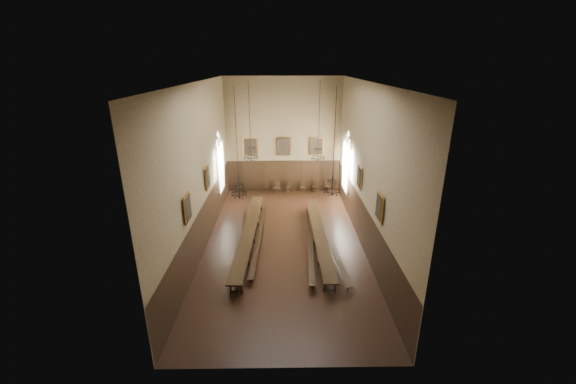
{
  "coord_description": "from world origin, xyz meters",
  "views": [
    {
      "loc": [
        -0.03,
        -18.34,
        9.94
      ],
      "look_at": [
        0.26,
        1.5,
        2.62
      ],
      "focal_mm": 22.0,
      "sensor_mm": 36.0,
      "label": 1
    }
  ],
  "objects_px": {
    "chair_2": "(266,189)",
    "chandelier_back_left": "(251,152)",
    "table_left": "(249,237)",
    "table_right": "(319,239)",
    "chair_3": "(277,189)",
    "chandelier_back_right": "(318,152)",
    "chandelier_front_left": "(239,186)",
    "bench_right_inner": "(310,237)",
    "bench_right_outer": "(328,237)",
    "chair_0": "(240,189)",
    "bench_left_outer": "(240,238)",
    "bench_left_inner": "(259,237)",
    "chair_5": "(303,189)",
    "chair_6": "(315,189)",
    "chair_4": "(289,189)",
    "chair_7": "(327,188)",
    "chandelier_front_right": "(332,183)"
  },
  "relations": [
    {
      "from": "chair_6",
      "to": "chandelier_back_left",
      "type": "xyz_separation_m",
      "value": [
        -4.47,
        -6.48,
        4.67
      ]
    },
    {
      "from": "bench_left_outer",
      "to": "chair_2",
      "type": "distance_m",
      "value": 8.57
    },
    {
      "from": "chandelier_front_left",
      "to": "chair_2",
      "type": "bearing_deg",
      "value": 85.81
    },
    {
      "from": "chair_6",
      "to": "chair_7",
      "type": "bearing_deg",
      "value": 14.28
    },
    {
      "from": "chair_5",
      "to": "chair_3",
      "type": "bearing_deg",
      "value": 176.95
    },
    {
      "from": "chair_4",
      "to": "table_right",
      "type": "bearing_deg",
      "value": -63.45
    },
    {
      "from": "bench_left_outer",
      "to": "bench_left_inner",
      "type": "distance_m",
      "value": 1.13
    },
    {
      "from": "chair_2",
      "to": "chandelier_front_left",
      "type": "height_order",
      "value": "chandelier_front_left"
    },
    {
      "from": "chair_0",
      "to": "bench_right_outer",
      "type": "bearing_deg",
      "value": -71.35
    },
    {
      "from": "chair_0",
      "to": "table_right",
      "type": "bearing_deg",
      "value": -75.28
    },
    {
      "from": "chair_4",
      "to": "chandelier_back_left",
      "type": "height_order",
      "value": "chandelier_back_left"
    },
    {
      "from": "chair_6",
      "to": "chair_7",
      "type": "relative_size",
      "value": 0.94
    },
    {
      "from": "chandelier_front_left",
      "to": "chair_6",
      "type": "bearing_deg",
      "value": 66.24
    },
    {
      "from": "chandelier_back_right",
      "to": "table_left",
      "type": "bearing_deg",
      "value": -149.4
    },
    {
      "from": "bench_right_outer",
      "to": "chandelier_front_left",
      "type": "bearing_deg",
      "value": -154.36
    },
    {
      "from": "bench_left_outer",
      "to": "bench_right_inner",
      "type": "relative_size",
      "value": 0.92
    },
    {
      "from": "chair_0",
      "to": "chandelier_front_left",
      "type": "distance_m",
      "value": 11.51
    },
    {
      "from": "chandelier_back_right",
      "to": "chandelier_back_left",
      "type": "bearing_deg",
      "value": -175.44
    },
    {
      "from": "bench_right_inner",
      "to": "chair_2",
      "type": "xyz_separation_m",
      "value": [
        -2.93,
        8.45,
        0.01
      ]
    },
    {
      "from": "chandelier_back_right",
      "to": "chandelier_front_left",
      "type": "bearing_deg",
      "value": -133.11
    },
    {
      "from": "chandelier_front_left",
      "to": "table_right",
      "type": "bearing_deg",
      "value": 24.39
    },
    {
      "from": "chair_0",
      "to": "chair_3",
      "type": "relative_size",
      "value": 0.96
    },
    {
      "from": "chair_2",
      "to": "chair_3",
      "type": "bearing_deg",
      "value": 2.68
    },
    {
      "from": "bench_left_outer",
      "to": "bench_left_inner",
      "type": "relative_size",
      "value": 1.02
    },
    {
      "from": "chair_6",
      "to": "chair_7",
      "type": "distance_m",
      "value": 0.99
    },
    {
      "from": "bench_left_outer",
      "to": "bench_left_inner",
      "type": "height_order",
      "value": "bench_left_outer"
    },
    {
      "from": "chair_2",
      "to": "chandelier_back_left",
      "type": "xyz_separation_m",
      "value": [
        -0.54,
        -6.49,
        4.66
      ]
    },
    {
      "from": "chair_4",
      "to": "chandelier_front_left",
      "type": "bearing_deg",
      "value": -87.27
    },
    {
      "from": "bench_left_inner",
      "to": "chair_5",
      "type": "bearing_deg",
      "value": 69.64
    },
    {
      "from": "chair_3",
      "to": "chair_4",
      "type": "relative_size",
      "value": 1.02
    },
    {
      "from": "chair_6",
      "to": "chandelier_front_right",
      "type": "relative_size",
      "value": 0.19
    },
    {
      "from": "chair_0",
      "to": "chair_6",
      "type": "height_order",
      "value": "chair_6"
    },
    {
      "from": "chair_3",
      "to": "chandelier_back_right",
      "type": "xyz_separation_m",
      "value": [
        2.63,
        -6.07,
        4.56
      ]
    },
    {
      "from": "chair_4",
      "to": "chandelier_front_left",
      "type": "distance_m",
      "value": 11.73
    },
    {
      "from": "chair_6",
      "to": "chandelier_front_left",
      "type": "height_order",
      "value": "chandelier_front_left"
    },
    {
      "from": "chair_0",
      "to": "chandelier_back_left",
      "type": "height_order",
      "value": "chandelier_back_left"
    },
    {
      "from": "bench_right_inner",
      "to": "bench_right_outer",
      "type": "relative_size",
      "value": 0.97
    },
    {
      "from": "bench_right_outer",
      "to": "chandelier_back_left",
      "type": "relative_size",
      "value": 2.32
    },
    {
      "from": "chandelier_back_left",
      "to": "chair_0",
      "type": "bearing_deg",
      "value": 103.79
    },
    {
      "from": "chair_3",
      "to": "bench_right_inner",
      "type": "bearing_deg",
      "value": -56.07
    },
    {
      "from": "chair_3",
      "to": "chair_6",
      "type": "height_order",
      "value": "chair_6"
    },
    {
      "from": "table_left",
      "to": "table_right",
      "type": "height_order",
      "value": "table_left"
    },
    {
      "from": "chair_3",
      "to": "chair_2",
      "type": "bearing_deg",
      "value": -166.8
    },
    {
      "from": "bench_right_outer",
      "to": "chair_7",
      "type": "relative_size",
      "value": 10.41
    },
    {
      "from": "bench_right_outer",
      "to": "chair_5",
      "type": "bearing_deg",
      "value": 96.84
    },
    {
      "from": "table_left",
      "to": "chair_5",
      "type": "distance_m",
      "value": 9.26
    },
    {
      "from": "chair_2",
      "to": "chandelier_back_left",
      "type": "height_order",
      "value": "chandelier_back_left"
    },
    {
      "from": "chair_0",
      "to": "chair_2",
      "type": "bearing_deg",
      "value": -16.63
    },
    {
      "from": "table_right",
      "to": "chair_4",
      "type": "distance_m",
      "value": 8.96
    },
    {
      "from": "table_left",
      "to": "chair_0",
      "type": "height_order",
      "value": "chair_0"
    }
  ]
}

